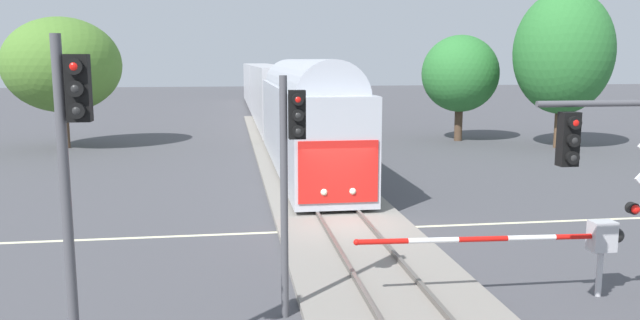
% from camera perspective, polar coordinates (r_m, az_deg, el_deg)
% --- Properties ---
extents(ground_plane, '(220.00, 220.00, 0.00)m').
position_cam_1_polar(ground_plane, '(20.50, 2.27, -6.35)').
color(ground_plane, '#47474C').
extents(road_centre_stripe, '(44.00, 0.20, 0.01)m').
position_cam_1_polar(road_centre_stripe, '(20.50, 2.27, -6.34)').
color(road_centre_stripe, beige).
rests_on(road_centre_stripe, ground).
extents(railway_track, '(4.40, 80.00, 0.32)m').
position_cam_1_polar(railway_track, '(20.48, 2.27, -6.09)').
color(railway_track, gray).
rests_on(railway_track, ground).
extents(commuter_train, '(3.04, 65.90, 5.16)m').
position_cam_1_polar(commuter_train, '(51.70, -4.28, 6.08)').
color(commuter_train, '#B2B7C1').
rests_on(commuter_train, railway_track).
extents(crossing_gate_near, '(6.37, 0.40, 1.80)m').
position_cam_1_polar(crossing_gate_near, '(15.55, 21.83, -6.71)').
color(crossing_gate_near, '#B7B7BC').
rests_on(crossing_gate_near, ground).
extents(traffic_signal_near_left, '(0.53, 0.38, 5.85)m').
position_cam_1_polar(traffic_signal_near_left, '(10.16, -21.59, -0.35)').
color(traffic_signal_near_left, '#4C4C51').
rests_on(traffic_signal_near_left, ground).
extents(traffic_signal_median, '(0.53, 0.38, 5.15)m').
position_cam_1_polar(traffic_signal_median, '(12.95, -2.69, 0.18)').
color(traffic_signal_median, '#4C4C51').
rests_on(traffic_signal_median, ground).
extents(pine_left_background, '(7.04, 7.04, 8.03)m').
position_cam_1_polar(pine_left_background, '(41.83, -22.37, 7.99)').
color(pine_left_background, '#4C3828').
rests_on(pine_left_background, ground).
extents(maple_right_background, '(5.96, 5.96, 9.66)m').
position_cam_1_polar(maple_right_background, '(41.64, 21.23, 9.09)').
color(maple_right_background, brown).
rests_on(maple_right_background, ground).
extents(oak_far_right, '(5.13, 5.13, 7.08)m').
position_cam_1_polar(oak_far_right, '(43.40, 12.62, 7.65)').
color(oak_far_right, '#4C3828').
rests_on(oak_far_right, ground).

